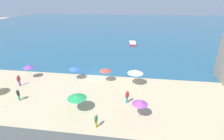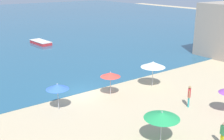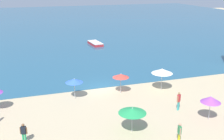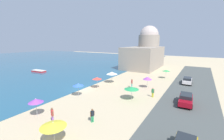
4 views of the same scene
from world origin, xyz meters
TOP-DOWN VIEW (x-y plane):
  - ground_plane at (0.00, 0.00)m, footprint 160.00×160.00m
  - coastal_road at (0.00, -18.00)m, footprint 80.00×8.00m
  - beach_umbrella_0 at (-13.32, -8.49)m, footprint 2.30×2.30m
  - beach_umbrella_1 at (6.98, -10.35)m, footprint 1.75×1.75m
  - beach_umbrella_2 at (16.67, -11.90)m, footprint 1.78×1.78m
  - beach_umbrella_3 at (6.33, -2.61)m, footprint 2.36×2.36m
  - beach_umbrella_4 at (-11.13, -2.49)m, footprint 1.74×1.74m
  - beach_umbrella_5 at (-3.41, -1.98)m, footprint 1.80×1.80m
  - beach_umbrella_6 at (1.65, -2.09)m, footprint 1.79×1.79m
  - beach_umbrella_7 at (-0.29, -10.17)m, footprint 2.27×2.27m
  - bather_0 at (-11.11, -5.38)m, footprint 0.34×0.53m
  - bather_1 at (-8.67, -9.10)m, footprint 0.54×0.33m
  - bather_2 at (2.53, -12.74)m, footprint 0.31×0.55m
  - bather_3 at (5.44, -7.76)m, footprint 0.48×0.39m
  - parked_car_0 at (2.02, -17.65)m, footprint 4.21×2.03m
  - parked_car_1 at (14.11, -16.85)m, footprint 4.25×1.98m
  - skiff_nearshore at (5.23, 22.23)m, footprint 2.17×4.93m
  - harbor_fortress at (30.84, -1.82)m, footprint 17.79×10.03m

SIDE VIEW (x-z plane):
  - ground_plane at x=0.00m, z-range 0.00..0.00m
  - coastal_road at x=0.00m, z-range 0.00..0.06m
  - skiff_nearshore at x=5.23m, z-range 0.05..0.59m
  - parked_car_1 at x=14.11m, z-range 0.11..1.49m
  - parked_car_0 at x=2.02m, z-range 0.10..1.61m
  - bather_1 at x=-8.67m, z-range 0.09..1.70m
  - bather_2 at x=2.53m, z-range 0.10..1.72m
  - bather_3 at x=5.44m, z-range 0.12..1.93m
  - bather_0 at x=-11.11m, z-range 0.12..1.93m
  - beach_umbrella_0 at x=-13.32m, z-range 0.81..2.95m
  - beach_umbrella_7 at x=-0.29m, z-range 0.82..2.98m
  - beach_umbrella_1 at x=6.98m, z-range 0.81..3.12m
  - beach_umbrella_5 at x=-3.41m, z-range 0.86..3.11m
  - beach_umbrella_2 at x=16.67m, z-range 0.87..3.13m
  - beach_umbrella_6 at x=1.65m, z-range 0.88..3.15m
  - beach_umbrella_4 at x=-11.13m, z-range 0.87..3.22m
  - beach_umbrella_3 at x=6.33m, z-range 0.96..3.53m
  - harbor_fortress at x=30.84m, z-range -2.08..12.52m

